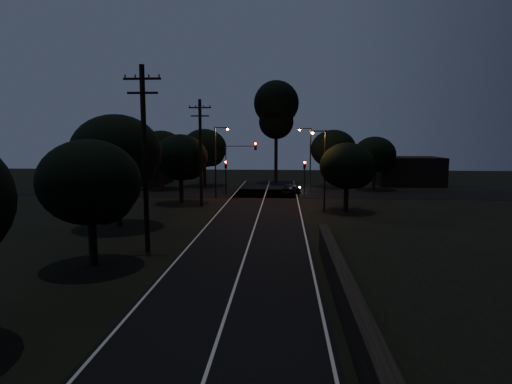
{
  "coord_description": "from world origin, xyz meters",
  "views": [
    {
      "loc": [
        2.21,
        -9.77,
        6.87
      ],
      "look_at": [
        0.0,
        24.0,
        2.5
      ],
      "focal_mm": 30.0,
      "sensor_mm": 36.0,
      "label": 1
    }
  ],
  "objects": [
    {
      "name": "signal_right",
      "position": [
        4.6,
        39.99,
        2.84
      ],
      "size": [
        0.28,
        0.35,
        4.1
      ],
      "color": "black",
      "rests_on": "ground"
    },
    {
      "name": "tree_left_c",
      "position": [
        -10.26,
        21.86,
        5.55
      ],
      "size": [
        6.79,
        6.79,
        8.58
      ],
      "color": "black",
      "rests_on": "ground"
    },
    {
      "name": "road_surface",
      "position": [
        0.0,
        31.12,
        0.01
      ],
      "size": [
        60.0,
        70.0,
        0.03
      ],
      "color": "black",
      "rests_on": "ground"
    },
    {
      "name": "signal_mast",
      "position": [
        -2.91,
        39.99,
        4.34
      ],
      "size": [
        3.7,
        0.35,
        6.25
      ],
      "color": "black",
      "rests_on": "ground"
    },
    {
      "name": "tree_left_d",
      "position": [
        -8.3,
        33.89,
        4.64
      ],
      "size": [
        5.64,
        5.64,
        7.16
      ],
      "color": "black",
      "rests_on": "ground"
    },
    {
      "name": "tree_far_w",
      "position": [
        -13.79,
        45.88,
        5.01
      ],
      "size": [
        6.05,
        6.05,
        7.71
      ],
      "color": "black",
      "rests_on": "ground"
    },
    {
      "name": "utility_pole_mid",
      "position": [
        -6.0,
        15.0,
        5.74
      ],
      "size": [
        2.2,
        0.3,
        11.0
      ],
      "color": "black",
      "rests_on": "ground"
    },
    {
      "name": "tree_right_a",
      "position": [
        8.18,
        29.9,
        4.13
      ],
      "size": [
        5.01,
        5.01,
        6.37
      ],
      "color": "black",
      "rests_on": "ground"
    },
    {
      "name": "tree_left_b",
      "position": [
        -7.81,
        11.89,
        4.39
      ],
      "size": [
        5.32,
        5.32,
        6.77
      ],
      "color": "black",
      "rests_on": "ground"
    },
    {
      "name": "tree_far_nw",
      "position": [
        -8.78,
        49.87,
        5.18
      ],
      "size": [
        6.31,
        6.31,
        7.99
      ],
      "color": "black",
      "rests_on": "ground"
    },
    {
      "name": "tree_far_e",
      "position": [
        14.19,
        46.89,
        4.48
      ],
      "size": [
        5.46,
        5.46,
        6.92
      ],
      "color": "black",
      "rests_on": "ground"
    },
    {
      "name": "signal_left",
      "position": [
        -4.6,
        39.99,
        2.84
      ],
      "size": [
        0.28,
        0.35,
        4.1
      ],
      "color": "black",
      "rests_on": "ground"
    },
    {
      "name": "building_right",
      "position": [
        20.0,
        53.0,
        2.0
      ],
      "size": [
        9.0,
        7.0,
        4.0
      ],
      "primitive_type": "cube",
      "color": "black",
      "rests_on": "ground"
    },
    {
      "name": "utility_pole_far",
      "position": [
        -6.0,
        32.0,
        5.48
      ],
      "size": [
        2.2,
        0.3,
        10.5
      ],
      "color": "black",
      "rests_on": "ground"
    },
    {
      "name": "streetlight_a",
      "position": [
        -5.31,
        38.0,
        4.64
      ],
      "size": [
        1.66,
        0.26,
        8.0
      ],
      "color": "black",
      "rests_on": "ground"
    },
    {
      "name": "car",
      "position": [
        3.06,
        41.23,
        0.68
      ],
      "size": [
        2.69,
        4.27,
        1.35
      ],
      "primitive_type": "imported",
      "rotation": [
        0.0,
        0.0,
        2.85
      ],
      "color": "black",
      "rests_on": "ground"
    },
    {
      "name": "tall_pine",
      "position": [
        1.0,
        55.0,
        10.96
      ],
      "size": [
        6.69,
        6.69,
        15.2
      ],
      "color": "black",
      "rests_on": "ground"
    },
    {
      "name": "tree_far_ne",
      "position": [
        9.22,
        49.87,
        5.08
      ],
      "size": [
        6.21,
        6.21,
        7.86
      ],
      "color": "black",
      "rests_on": "ground"
    },
    {
      "name": "retaining_wall",
      "position": [
        7.74,
        3.0,
        0.62
      ],
      "size": [
        6.93,
        26.0,
        1.6
      ],
      "color": "black",
      "rests_on": "ground"
    },
    {
      "name": "streetlight_b",
      "position": [
        5.31,
        44.0,
        4.64
      ],
      "size": [
        1.66,
        0.26,
        8.0
      ],
      "color": "black",
      "rests_on": "ground"
    },
    {
      "name": "streetlight_c",
      "position": [
        5.83,
        30.0,
        4.35
      ],
      "size": [
        1.46,
        0.26,
        7.5
      ],
      "color": "black",
      "rests_on": "ground"
    },
    {
      "name": "building_left",
      "position": [
        -20.0,
        52.0,
        2.2
      ],
      "size": [
        10.0,
        8.0,
        4.4
      ],
      "primitive_type": "cube",
      "color": "black",
      "rests_on": "ground"
    }
  ]
}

